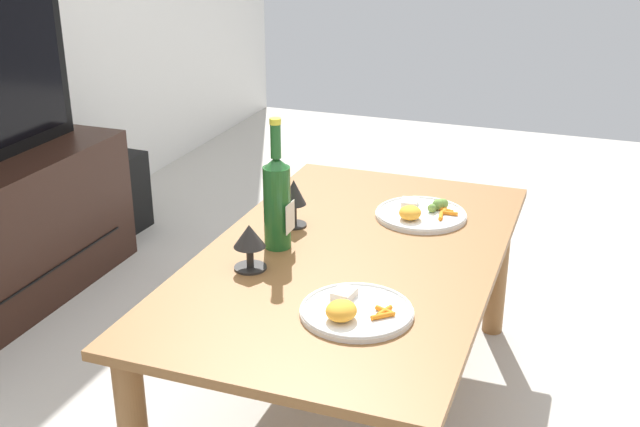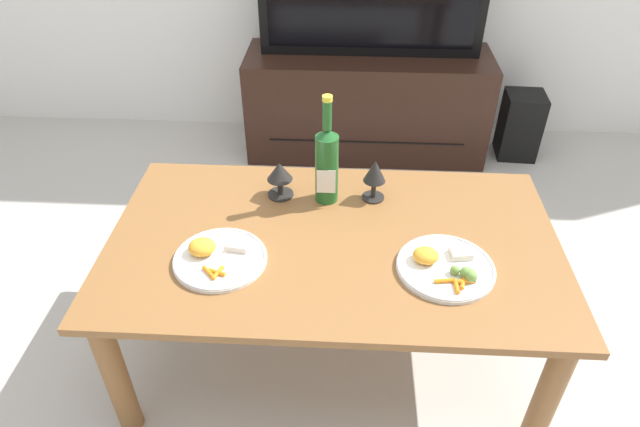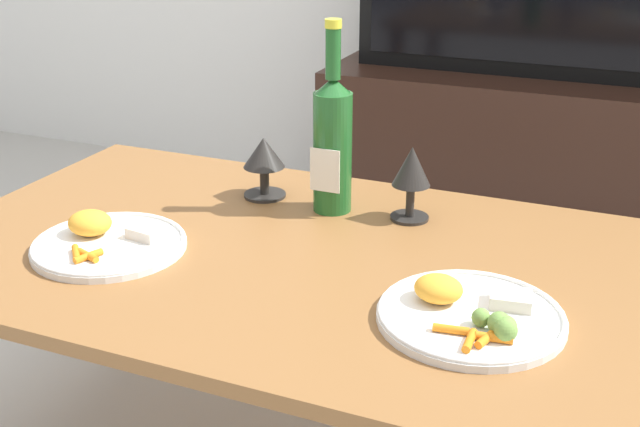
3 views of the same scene
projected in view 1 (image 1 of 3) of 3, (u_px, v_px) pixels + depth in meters
The scene contains 8 objects.
ground_plane at pixel (349, 409), 2.37m from camera, with size 6.40×6.40×0.00m, color #B7B2A8.
dining_table at pixel (351, 279), 2.21m from camera, with size 1.36×0.78×0.51m.
floor_speaker at pixel (120, 192), 3.58m from camera, with size 0.20×0.20×0.35m, color black.
wine_bottle at pixel (277, 199), 2.16m from camera, with size 0.07×0.08×0.37m.
goblet_left at pixel (249, 239), 2.06m from camera, with size 0.09×0.09×0.12m.
goblet_right at pixel (294, 195), 2.32m from camera, with size 0.07×0.07×0.14m.
dinner_plate_left at pixel (354, 310), 1.85m from camera, with size 0.27×0.27×0.06m.
dinner_plate_right at pixel (421, 213), 2.41m from camera, with size 0.28×0.28×0.05m.
Camera 1 is at (-1.89, -0.60, 1.43)m, focal length 44.70 mm.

